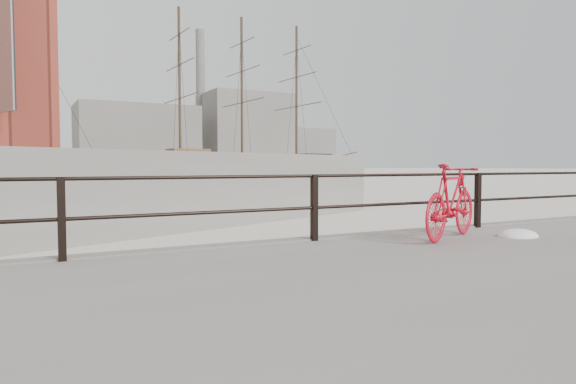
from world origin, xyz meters
name	(u,v)px	position (x,y,z in m)	size (l,w,h in m)	color
bicycle	(451,201)	(-5.04, -1.00, 0.93)	(1.93, 0.29, 1.16)	red
barque_black	(242,173)	(29.45, 87.69, 0.00)	(56.18, 18.39, 32.06)	black
schooner_mid	(2,175)	(-12.31, 78.84, 0.00)	(27.08, 11.46, 19.65)	white
industrial_west	(137,138)	(20.00, 140.00, 9.00)	(32.00, 18.00, 18.00)	gray
industrial_mid	(245,132)	(55.00, 145.00, 12.00)	(26.00, 20.00, 24.00)	gray
industrial_east	(300,149)	(78.00, 150.00, 7.00)	(20.00, 16.00, 14.00)	gray
smokestack	(201,100)	(42.00, 150.00, 22.00)	(2.80, 2.80, 44.00)	gray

